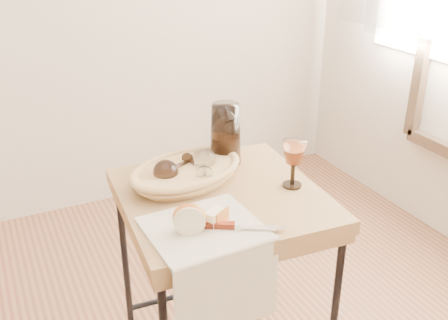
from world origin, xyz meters
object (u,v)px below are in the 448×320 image
bread_basket (187,174)px  table_knife (241,226)px  tea_towel (204,228)px  pitcher (225,134)px  apple_half (189,218)px  side_table (221,292)px  goblet_lying_b (204,166)px  wine_goblet (293,164)px  goblet_lying_a (176,167)px

bread_basket → table_knife: 0.33m
tea_towel → pitcher: pitcher is taller
table_knife → apple_half: bearing=-170.3°
tea_towel → table_knife: 0.10m
bread_basket → pitcher: bearing=8.6°
side_table → pitcher: (0.11, 0.20, 0.49)m
pitcher → apple_half: size_ratio=2.73×
tea_towel → goblet_lying_b: goblet_lying_b is taller
pitcher → table_knife: bearing=-127.3°
pitcher → table_knife: pitcher is taller
bread_basket → wine_goblet: size_ratio=2.22×
goblet_lying_a → pitcher: size_ratio=0.51×
bread_basket → goblet_lying_b: 0.06m
side_table → pitcher: size_ratio=3.05×
goblet_lying_a → bread_basket: bearing=128.4°
apple_half → bread_basket: bearing=92.8°
goblet_lying_a → pitcher: pitcher is taller
wine_goblet → apple_half: wine_goblet is taller
bread_basket → wine_goblet: bearing=-47.2°
side_table → wine_goblet: wine_goblet is taller
bread_basket → goblet_lying_b: size_ratio=2.59×
bread_basket → table_knife: bearing=-102.0°
bread_basket → pitcher: (0.18, 0.08, 0.08)m
goblet_lying_a → table_knife: goblet_lying_a is taller
tea_towel → table_knife: bearing=-31.7°
bread_basket → side_table: bearing=-75.6°
goblet_lying_a → goblet_lying_b: bearing=131.3°
side_table → table_knife: size_ratio=3.57×
goblet_lying_a → table_knife: size_ratio=0.60×
bread_basket → apple_half: bearing=-126.6°
side_table → goblet_lying_a: 0.47m
side_table → wine_goblet: 0.52m
goblet_lying_a → tea_towel: bearing=58.2°
goblet_lying_b → table_knife: 0.31m
bread_basket → apple_half: apple_half is taller
goblet_lying_b → wine_goblet: 0.28m
apple_half → side_table: bearing=67.5°
side_table → apple_half: apple_half is taller
tea_towel → apple_half: (-0.04, -0.00, 0.05)m
tea_towel → bread_basket: size_ratio=0.87×
goblet_lying_a → apple_half: (-0.08, -0.30, -0.00)m
goblet_lying_b → wine_goblet: bearing=-100.4°
side_table → apple_half: 0.50m
side_table → tea_towel: bearing=-128.8°
tea_towel → bread_basket: (0.07, 0.28, 0.02)m
bread_basket → pitcher: pitcher is taller
goblet_lying_b → goblet_lying_a: bearing=89.2°
bread_basket → pitcher: size_ratio=1.38×
wine_goblet → goblet_lying_a: bearing=149.1°
bread_basket → table_knife: bread_basket is taller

